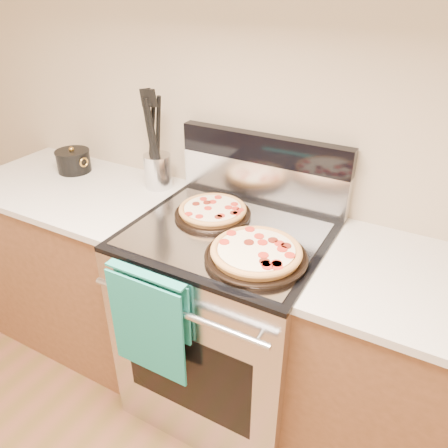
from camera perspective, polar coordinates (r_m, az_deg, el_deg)
The scene contains 16 objects.
wall_back at distance 1.84m, azimuth 6.04°, elevation 15.72°, with size 4.00×4.00×0.00m, color tan.
range_body at distance 1.99m, azimuth 0.50°, elevation -12.64°, with size 0.76×0.68×0.90m, color #B7B7BC.
oven_window at distance 1.79m, azimuth -4.90°, elevation -18.96°, with size 0.56×0.01×0.40m, color black.
cooktop at distance 1.71m, azimuth 0.57°, elevation -1.23°, with size 0.76×0.68×0.02m, color black.
backsplash_lower at distance 1.91m, azimuth 5.02°, elevation 5.56°, with size 0.76×0.06×0.18m, color silver.
backsplash_upper at distance 1.86m, azimuth 5.22°, elevation 9.78°, with size 0.76×0.06×0.12m, color black.
oven_handle at distance 1.52m, azimuth -6.31°, elevation -11.22°, with size 0.03×0.03×0.70m, color silver.
dish_towel at distance 1.64m, azimuth -9.65°, elevation -12.43°, with size 0.32×0.05×0.42m, color #187872, non-canonical shape.
foil_sheet at distance 1.68m, azimuth 0.09°, elevation -1.31°, with size 0.70×0.55×0.01m, color gray.
cabinet_left at distance 2.46m, azimuth -17.55°, elevation -5.11°, with size 1.00×0.62×0.88m, color brown.
countertop_left at distance 2.24m, azimuth -19.31°, elevation 4.48°, with size 1.02×0.64×0.03m, color beige.
cabinet_right at distance 1.90m, azimuth 26.62°, elevation -19.75°, with size 1.00×0.62×0.88m, color brown.
pepperoni_pizza_back at distance 1.79m, azimuth -1.48°, elevation 1.68°, with size 0.31×0.31×0.04m, color #A86833, non-canonical shape.
pepperoni_pizza_front at distance 1.53m, azimuth 4.22°, elevation -3.84°, with size 0.36×0.36×0.05m, color #A86833, non-canonical shape.
utensil_crock at distance 2.09m, azimuth -8.62°, elevation 6.86°, with size 0.13×0.13×0.16m, color silver.
saucepan at distance 2.38m, azimuth -19.04°, elevation 7.69°, with size 0.17×0.17×0.10m, color black.
Camera 1 is at (0.69, 0.36, 1.80)m, focal length 35.00 mm.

